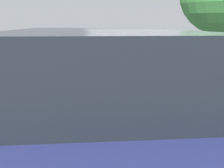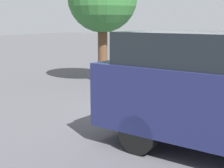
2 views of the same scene
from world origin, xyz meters
name	(u,v)px [view 2 (image 2 of 2)]	position (x,y,z in m)	size (l,w,h in m)	color
ground_plane	(173,121)	(0.00, 0.00, 0.00)	(80.00, 80.00, 0.00)	#4C4C51
parking_meter_near	(161,70)	(-0.57, 0.44, 1.09)	(0.22, 0.15, 1.47)	#9E9EA3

